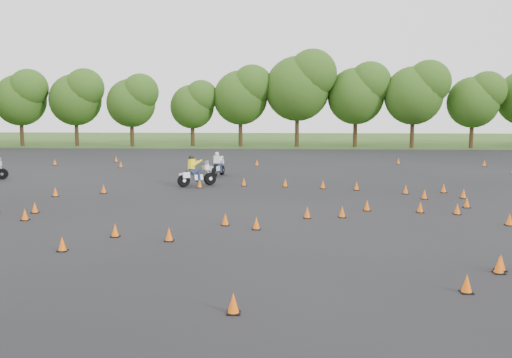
# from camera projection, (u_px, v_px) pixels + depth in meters

# --- Properties ---
(ground) EXTENTS (140.00, 140.00, 0.00)m
(ground) POSITION_uv_depth(u_px,v_px,m) (251.00, 223.00, 22.30)
(ground) COLOR #2D5119
(ground) RESTS_ON ground
(asphalt_pad) EXTENTS (62.00, 62.00, 0.00)m
(asphalt_pad) POSITION_uv_depth(u_px,v_px,m) (258.00, 198.00, 28.24)
(asphalt_pad) COLOR black
(asphalt_pad) RESTS_ON ground
(treeline) EXTENTS (87.29, 32.05, 10.90)m
(treeline) POSITION_uv_depth(u_px,v_px,m) (287.00, 105.00, 56.42)
(treeline) COLOR #2D4E16
(treeline) RESTS_ON ground
(traffic_cones) EXTENTS (35.97, 32.96, 0.45)m
(traffic_cones) POSITION_uv_depth(u_px,v_px,m) (269.00, 197.00, 26.93)
(traffic_cones) COLOR #FB620A
(traffic_cones) RESTS_ON asphalt_pad
(rider_yellow) EXTENTS (2.32, 1.87, 1.79)m
(rider_yellow) POSITION_uv_depth(u_px,v_px,m) (197.00, 171.00, 32.05)
(rider_yellow) COLOR yellow
(rider_yellow) RESTS_ON ground
(rider_white) EXTENTS (1.06, 2.12, 1.57)m
(rider_white) POSITION_uv_depth(u_px,v_px,m) (218.00, 164.00, 36.66)
(rider_white) COLOR silver
(rider_white) RESTS_ON ground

